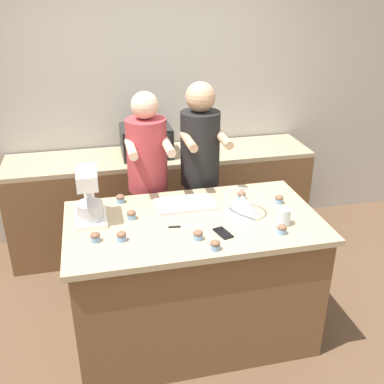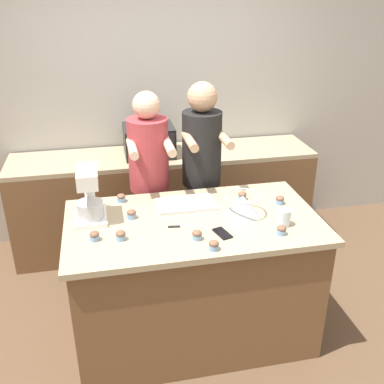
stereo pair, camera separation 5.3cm
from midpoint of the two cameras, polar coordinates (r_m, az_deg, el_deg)
name	(u,v)px [view 1 (the left image)]	position (r m, az deg, el deg)	size (l,w,h in m)	color
ground_plane	(193,331)	(3.53, -0.28, -17.23)	(16.00, 16.00, 0.00)	brown
back_wall	(154,101)	(4.38, -5.26, 11.46)	(10.00, 0.06, 2.70)	#B2ADA3
island_counter	(193,279)	(3.22, -0.29, -10.94)	(1.68, 0.93, 0.95)	brown
back_counter	(162,199)	(4.35, -4.15, -0.96)	(2.80, 0.60, 0.94)	brown
person_left	(149,190)	(3.55, -5.97, 0.20)	(0.33, 0.49, 1.67)	brown
person_right	(200,181)	(3.61, 0.60, 1.34)	(0.32, 0.49, 1.72)	#33384C
stand_mixer	(89,198)	(2.98, -13.44, -0.78)	(0.20, 0.30, 0.36)	white
mixing_bowl	(242,204)	(3.02, 5.91, -1.54)	(0.24, 0.24, 0.14)	#BCBCC1
baking_tray	(185,204)	(3.14, -1.35, -1.50)	(0.41, 0.23, 0.04)	silver
microwave_oven	(146,141)	(4.10, -6.22, 6.47)	(0.44, 0.38, 0.27)	black
cell_phone	(223,233)	(2.81, 3.42, -5.21)	(0.11, 0.16, 0.01)	black
drinking_glass	(284,217)	(2.94, 11.12, -3.10)	(0.08, 0.08, 0.11)	silver
knife	(183,226)	(2.88, -1.67, -4.40)	(0.22, 0.04, 0.01)	#BCBCC1
cupcake_0	(95,237)	(2.79, -12.74, -5.57)	(0.06, 0.06, 0.06)	#759EC6
cupcake_1	(120,198)	(3.23, -9.54, -0.81)	(0.06, 0.06, 0.06)	#759EC6
cupcake_2	(122,236)	(2.76, -9.49, -5.53)	(0.06, 0.06, 0.06)	#759EC6
cupcake_3	(279,199)	(3.23, 10.53, -0.89)	(0.06, 0.06, 0.06)	#759EC6
cupcake_4	(241,195)	(3.25, 5.83, -0.40)	(0.06, 0.06, 0.06)	#759EC6
cupcake_5	(282,229)	(2.85, 10.83, -4.64)	(0.06, 0.06, 0.06)	#759EC6
cupcake_6	(215,245)	(2.64, 2.38, -6.74)	(0.06, 0.06, 0.06)	#759EC6
cupcake_7	(131,215)	(3.00, -8.21, -2.85)	(0.06, 0.06, 0.06)	#759EC6
cupcake_8	(198,235)	(2.74, 0.21, -5.46)	(0.06, 0.06, 0.06)	#759EC6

